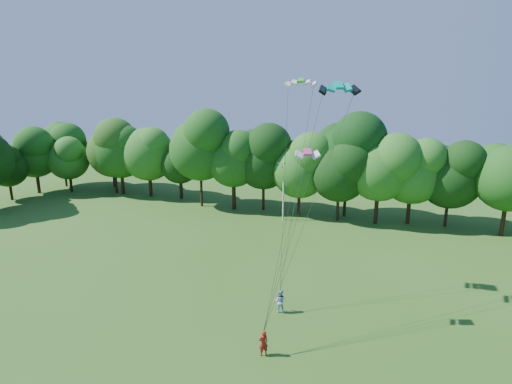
% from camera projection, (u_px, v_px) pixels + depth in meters
% --- Properties ---
extents(ground, '(160.00, 160.00, 0.00)m').
position_uv_depth(ground, '(180.00, 381.00, 22.64)').
color(ground, '#2D5517').
rests_on(ground, ground).
extents(utility_pole, '(1.47, 0.60, 7.66)m').
position_uv_depth(utility_pole, '(283.00, 190.00, 51.07)').
color(utility_pole, silver).
rests_on(utility_pole, ground).
extents(kite_flyer_left, '(0.73, 0.72, 1.70)m').
position_uv_depth(kite_flyer_left, '(263.00, 343.00, 24.71)').
color(kite_flyer_left, maroon).
rests_on(kite_flyer_left, ground).
extents(kite_flyer_right, '(0.93, 0.76, 1.77)m').
position_uv_depth(kite_flyer_right, '(280.00, 301.00, 29.71)').
color(kite_flyer_right, '#9EB6DC').
rests_on(kite_flyer_right, ground).
extents(kite_teal, '(3.02, 2.04, 0.63)m').
position_uv_depth(kite_teal, '(339.00, 85.00, 28.30)').
color(kite_teal, '#048E85').
rests_on(kite_teal, ground).
extents(kite_green, '(2.54, 1.38, 0.41)m').
position_uv_depth(kite_green, '(301.00, 80.00, 30.32)').
color(kite_green, green).
rests_on(kite_green, ground).
extents(kite_pink, '(1.78, 1.27, 0.38)m').
position_uv_depth(kite_pink, '(307.00, 152.00, 26.00)').
color(kite_pink, '#C53681').
rests_on(kite_pink, ground).
extents(tree_back_west, '(9.00, 9.00, 13.09)m').
position_uv_depth(tree_back_west, '(113.00, 144.00, 64.31)').
color(tree_back_west, black).
rests_on(tree_back_west, ground).
extents(tree_back_center, '(9.36, 9.36, 13.61)m').
position_uv_depth(tree_back_center, '(347.00, 153.00, 51.75)').
color(tree_back_center, black).
rests_on(tree_back_center, ground).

